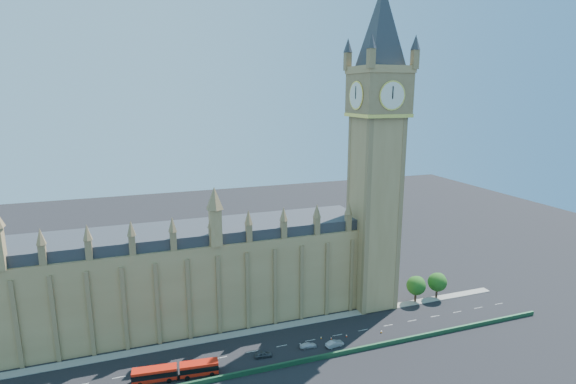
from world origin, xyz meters
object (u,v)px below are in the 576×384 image
object	(u,v)px
red_bus	(176,372)
car_silver	(335,344)
car_grey	(263,354)
car_white	(308,345)

from	to	relation	value
red_bus	car_silver	xyz separation A→B (m)	(40.41, -0.09, -0.94)
car_grey	car_white	size ratio (longest dim) A/B	0.98
car_grey	car_silver	size ratio (longest dim) A/B	0.89
red_bus	car_white	size ratio (longest dim) A/B	4.42
car_grey	car_white	xyz separation A→B (m)	(12.21, 0.18, -0.10)
red_bus	car_silver	distance (m)	40.42
car_grey	car_white	world-z (taller)	car_grey
car_grey	car_white	bearing A→B (deg)	-83.53
red_bus	car_grey	size ratio (longest dim) A/B	4.52
red_bus	car_grey	bearing A→B (deg)	10.06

